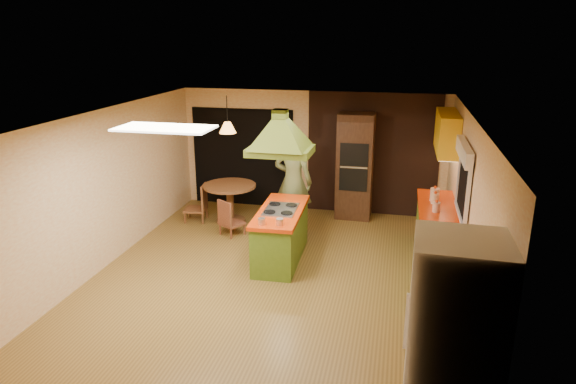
% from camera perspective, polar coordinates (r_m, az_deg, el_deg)
% --- Properties ---
extents(ground, '(6.50, 6.50, 0.00)m').
position_cam_1_polar(ground, '(8.12, -1.46, -9.19)').
color(ground, olive).
rests_on(ground, ground).
extents(room_walls, '(5.50, 6.50, 6.50)m').
position_cam_1_polar(room_walls, '(7.64, -1.53, -0.78)').
color(room_walls, beige).
rests_on(room_walls, ground).
extents(ceiling_plane, '(6.50, 6.50, 0.00)m').
position_cam_1_polar(ceiling_plane, '(7.35, -1.61, 8.52)').
color(ceiling_plane, silver).
rests_on(ceiling_plane, room_walls).
extents(brick_panel, '(2.64, 0.03, 2.50)m').
position_cam_1_polar(brick_panel, '(10.56, 9.36, 4.11)').
color(brick_panel, '#381E14').
rests_on(brick_panel, ground).
extents(nook_opening, '(2.20, 0.03, 2.10)m').
position_cam_1_polar(nook_opening, '(11.09, -5.04, 3.84)').
color(nook_opening, black).
rests_on(nook_opening, ground).
extents(right_counter, '(0.62, 3.05, 0.92)m').
position_cam_1_polar(right_counter, '(8.31, 16.29, -5.79)').
color(right_counter, olive).
rests_on(right_counter, ground).
extents(upper_cabinets, '(0.34, 1.40, 0.70)m').
position_cam_1_polar(upper_cabinets, '(9.43, 17.25, 6.33)').
color(upper_cabinets, yellow).
rests_on(upper_cabinets, room_walls).
extents(window_right, '(0.12, 1.35, 1.06)m').
position_cam_1_polar(window_right, '(7.73, 19.01, 2.50)').
color(window_right, black).
rests_on(window_right, room_walls).
extents(fluor_panel, '(1.20, 0.60, 0.03)m').
position_cam_1_polar(fluor_panel, '(6.61, -13.54, 6.92)').
color(fluor_panel, white).
rests_on(fluor_panel, ceiling_plane).
extents(kitchen_island, '(0.75, 1.75, 0.89)m').
position_cam_1_polar(kitchen_island, '(8.48, -0.81, -4.73)').
color(kitchen_island, '#53721C').
rests_on(kitchen_island, ground).
extents(range_hood, '(1.00, 0.72, 0.79)m').
position_cam_1_polar(range_hood, '(7.97, -0.86, 7.42)').
color(range_hood, '#536218').
rests_on(range_hood, ceiling_plane).
extents(man, '(0.79, 0.58, 1.99)m').
position_cam_1_polar(man, '(9.43, 0.57, 1.14)').
color(man, '#555C30').
rests_on(man, ground).
extents(refrigerator, '(0.84, 0.80, 1.97)m').
position_cam_1_polar(refrigerator, '(4.99, 17.91, -15.52)').
color(refrigerator, silver).
rests_on(refrigerator, ground).
extents(wall_oven, '(0.71, 0.61, 2.13)m').
position_cam_1_polar(wall_oven, '(10.35, 7.46, 2.86)').
color(wall_oven, '#492A17').
rests_on(wall_oven, ground).
extents(dining_table, '(1.03, 1.03, 0.77)m').
position_cam_1_polar(dining_table, '(10.18, -6.46, -0.41)').
color(dining_table, brown).
rests_on(dining_table, ground).
extents(chair_left, '(0.47, 0.47, 0.76)m').
position_cam_1_polar(chair_left, '(10.38, -10.27, -1.17)').
color(chair_left, brown).
rests_on(chair_left, ground).
extents(chair_near, '(0.53, 0.53, 0.70)m').
position_cam_1_polar(chair_near, '(9.58, -6.25, -2.78)').
color(chair_near, brown).
rests_on(chair_near, ground).
extents(pendant_lamp, '(0.41, 0.41, 0.21)m').
position_cam_1_polar(pendant_lamp, '(9.85, -6.73, 7.13)').
color(pendant_lamp, '#FF9E3F').
rests_on(pendant_lamp, ceiling_plane).
extents(canister_large, '(0.18, 0.18, 0.22)m').
position_cam_1_polar(canister_large, '(8.91, 15.98, -0.29)').
color(canister_large, beige).
rests_on(canister_large, right_counter).
extents(canister_medium, '(0.15, 0.15, 0.17)m').
position_cam_1_polar(canister_medium, '(8.79, 16.01, -0.71)').
color(canister_medium, beige).
rests_on(canister_medium, right_counter).
extents(canister_small, '(0.15, 0.15, 0.16)m').
position_cam_1_polar(canister_small, '(8.39, 16.15, -1.63)').
color(canister_small, beige).
rests_on(canister_small, right_counter).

